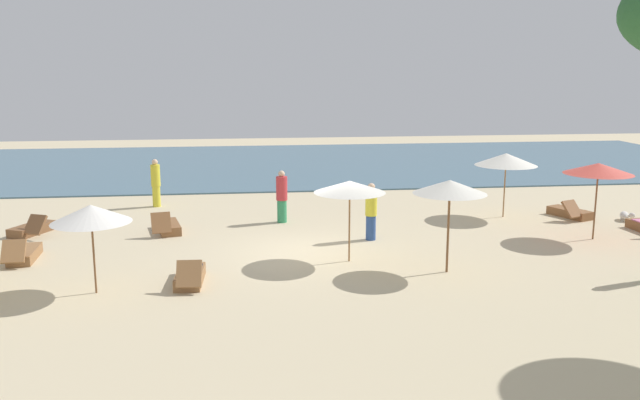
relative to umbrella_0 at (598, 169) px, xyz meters
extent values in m
plane|color=beige|center=(-8.53, -0.46, -2.12)|extent=(60.00, 60.00, 0.00)
cube|color=#476B7F|center=(-8.53, 16.54, -2.09)|extent=(48.00, 16.00, 0.06)
cylinder|color=brown|center=(0.00, 0.00, -1.00)|extent=(0.05, 0.05, 2.23)
cone|color=#D84C3F|center=(0.00, 0.00, 0.00)|extent=(1.98, 1.98, 0.32)
cylinder|color=brown|center=(-5.30, -2.58, -0.98)|extent=(0.06, 0.06, 2.28)
cone|color=silver|center=(-5.30, -2.58, 0.04)|extent=(1.80, 1.80, 0.34)
cylinder|color=olive|center=(-7.56, -1.36, -1.07)|extent=(0.05, 0.05, 2.10)
cone|color=silver|center=(-7.56, -1.36, -0.12)|extent=(1.87, 1.87, 0.31)
cylinder|color=olive|center=(-1.48, 3.19, -1.05)|extent=(0.04, 0.04, 2.13)
cone|color=silver|center=(-1.48, 3.19, -0.14)|extent=(2.07, 2.07, 0.41)
cylinder|color=brown|center=(-13.66, -3.13, -1.12)|extent=(0.05, 0.05, 1.99)
cone|color=white|center=(-13.66, -3.13, -0.28)|extent=(1.77, 1.77, 0.40)
cube|color=brown|center=(-16.73, 2.72, -1.98)|extent=(1.18, 1.61, 0.28)
cube|color=brown|center=(-16.43, 2.09, -1.69)|extent=(0.71, 0.66, 0.55)
cube|color=brown|center=(0.76, 2.90, -1.98)|extent=(1.14, 1.62, 0.28)
cube|color=brown|center=(0.49, 2.26, -1.70)|extent=(0.71, 0.67, 0.53)
cube|color=olive|center=(-16.09, -0.16, -1.98)|extent=(0.69, 1.53, 0.28)
cube|color=olive|center=(-16.13, -0.86, -1.69)|extent=(0.60, 0.50, 0.54)
cube|color=brown|center=(-12.59, 2.49, -1.98)|extent=(0.90, 1.59, 0.28)
cube|color=brown|center=(-12.74, 1.80, -1.67)|extent=(0.63, 0.47, 0.61)
cube|color=olive|center=(-11.60, -2.64, -1.98)|extent=(0.67, 1.53, 0.28)
cube|color=olive|center=(-11.57, -3.34, -1.69)|extent=(0.59, 0.45, 0.57)
cube|color=#26262D|center=(-11.60, -2.64, -1.82)|extent=(0.56, 1.07, 0.03)
cylinder|color=yellow|center=(-13.40, 6.38, -1.74)|extent=(0.32, 0.32, 0.76)
cylinder|color=yellow|center=(-13.40, 6.38, -0.97)|extent=(0.38, 0.38, 0.79)
sphere|color=beige|center=(-13.40, 6.38, -0.48)|extent=(0.21, 0.21, 0.21)
cylinder|color=#338C59|center=(-9.02, 3.32, -1.75)|extent=(0.36, 0.36, 0.74)
cylinder|color=#BF3338|center=(-9.02, 3.32, -0.99)|extent=(0.42, 0.42, 0.78)
sphere|color=beige|center=(-9.02, 3.32, -0.50)|extent=(0.21, 0.21, 0.21)
cylinder|color=#2D4C8C|center=(-6.56, 0.74, -1.75)|extent=(0.41, 0.41, 0.73)
cylinder|color=yellow|center=(-6.56, 0.74, -1.00)|extent=(0.48, 0.48, 0.77)
sphere|color=beige|center=(-6.56, 0.74, -0.52)|extent=(0.21, 0.21, 0.21)
cube|color=silver|center=(2.31, 2.17, -2.10)|extent=(0.33, 0.41, 0.04)
ellipsoid|color=silver|center=(2.31, 2.17, -1.95)|extent=(0.50, 0.67, 0.28)
sphere|color=silver|center=(2.42, 1.92, -1.89)|extent=(0.19, 0.19, 0.19)
camera|label=1|loc=(-10.39, -18.00, 2.92)|focal=37.37mm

